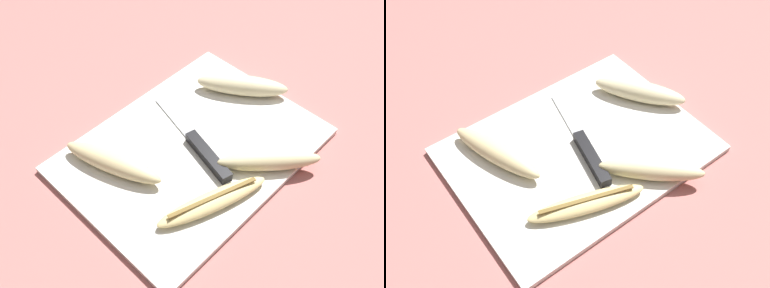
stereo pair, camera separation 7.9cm
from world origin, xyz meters
TOP-DOWN VIEW (x-y plane):
  - ground_plane at (0.00, 0.00)m, footprint 4.00×4.00m
  - cutting_board at (0.00, 0.00)m, footprint 0.44×0.33m
  - knife at (0.01, -0.02)m, footprint 0.08×0.23m
  - banana_cream_curved at (0.17, 0.03)m, footprint 0.14×0.17m
  - banana_ripe_center at (-0.13, 0.06)m, footprint 0.10×0.19m
  - banana_golden_short at (-0.06, -0.11)m, footprint 0.20×0.10m
  - banana_soft_right at (0.06, -0.12)m, footprint 0.16×0.15m

SIDE VIEW (x-z plane):
  - ground_plane at x=0.00m, z-range 0.00..0.00m
  - cutting_board at x=0.00m, z-range 0.00..0.01m
  - knife at x=0.01m, z-range 0.01..0.03m
  - banana_golden_short at x=-0.06m, z-range 0.01..0.03m
  - banana_soft_right at x=0.06m, z-range 0.01..0.05m
  - banana_ripe_center at x=-0.13m, z-range 0.01..0.05m
  - banana_cream_curved at x=0.17m, z-range 0.01..0.05m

